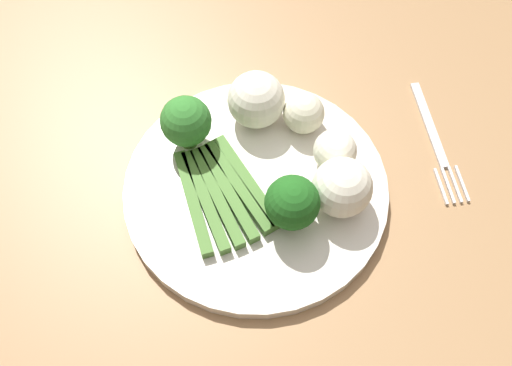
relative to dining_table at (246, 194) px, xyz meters
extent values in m
cube|color=tan|center=(0.00, 0.00, -0.65)|extent=(6.00, 6.00, 0.02)
cube|color=#9E754C|center=(0.00, 0.00, 0.08)|extent=(1.50, 0.81, 0.04)
cylinder|color=#9E754C|center=(0.21, -0.75, -0.42)|extent=(0.04, 0.04, 0.45)
cylinder|color=#9E754C|center=(-0.20, -0.50, -0.42)|extent=(0.04, 0.04, 0.45)
cylinder|color=#9E754C|center=(0.13, -0.42, -0.42)|extent=(0.04, 0.04, 0.45)
cylinder|color=silver|center=(-0.01, 0.05, 0.11)|extent=(0.28, 0.28, 0.01)
cube|color=#47752D|center=(0.06, 0.07, 0.12)|extent=(0.04, 0.12, 0.01)
cube|color=#47752D|center=(0.04, 0.07, 0.12)|extent=(0.05, 0.12, 0.01)
cube|color=#47752D|center=(0.03, 0.07, 0.12)|extent=(0.05, 0.12, 0.01)
cube|color=#47752D|center=(0.02, 0.06, 0.12)|extent=(0.06, 0.12, 0.01)
cube|color=#47752D|center=(0.01, 0.06, 0.12)|extent=(0.07, 0.11, 0.01)
cube|color=#47752D|center=(0.00, 0.05, 0.12)|extent=(0.07, 0.12, 0.01)
cylinder|color=#609E3D|center=(0.06, -0.01, 0.13)|extent=(0.02, 0.02, 0.02)
sphere|color=#337A2D|center=(0.06, -0.01, 0.16)|extent=(0.05, 0.05, 0.05)
cylinder|color=#4C7F2B|center=(-0.04, 0.10, 0.13)|extent=(0.02, 0.02, 0.02)
sphere|color=#1E5B1C|center=(-0.04, 0.10, 0.16)|extent=(0.05, 0.05, 0.05)
sphere|color=beige|center=(-0.07, -0.02, 0.14)|extent=(0.05, 0.05, 0.05)
sphere|color=white|center=(-0.09, 0.03, 0.14)|extent=(0.05, 0.05, 0.05)
sphere|color=white|center=(-0.02, -0.04, 0.15)|extent=(0.06, 0.06, 0.06)
sphere|color=white|center=(-0.09, 0.08, 0.15)|extent=(0.06, 0.06, 0.06)
cube|color=silver|center=(-0.22, -0.02, 0.10)|extent=(0.02, 0.12, 0.00)
cube|color=silver|center=(-0.21, 0.06, 0.10)|extent=(0.01, 0.05, 0.00)
cube|color=silver|center=(-0.22, 0.06, 0.10)|extent=(0.01, 0.05, 0.00)
cube|color=silver|center=(-0.23, 0.06, 0.10)|extent=(0.01, 0.05, 0.00)
cube|color=silver|center=(-0.23, 0.06, 0.10)|extent=(0.01, 0.05, 0.00)
camera|label=1|loc=(0.01, 0.36, 0.66)|focal=41.17mm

